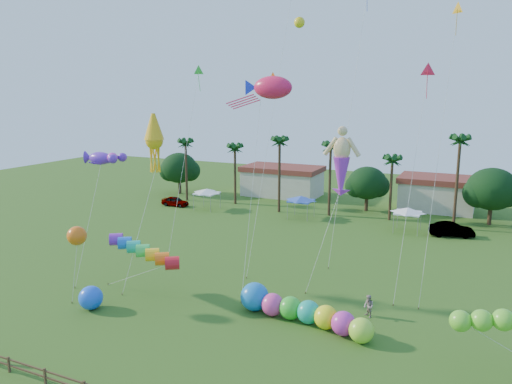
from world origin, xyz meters
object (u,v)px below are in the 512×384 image
at_px(spectator_b, 369,306).
at_px(car_a, 175,201).
at_px(caterpillar_inflatable, 299,310).
at_px(car_b, 452,230).
at_px(blue_ball, 91,298).

bearing_deg(spectator_b, car_a, -173.44).
xyz_separation_m(spectator_b, caterpillar_inflatable, (-4.42, -3.05, 0.07)).
bearing_deg(car_b, caterpillar_inflatable, 149.66).
bearing_deg(caterpillar_inflatable, spectator_b, 43.87).
bearing_deg(car_b, car_a, 76.83).
bearing_deg(car_a, car_b, -90.02).
distance_m(car_b, caterpillar_inflatable, 29.81).
bearing_deg(caterpillar_inflatable, car_a, 146.07).
distance_m(car_a, blue_ball, 35.92).
height_order(car_b, spectator_b, spectator_b).
height_order(spectator_b, caterpillar_inflatable, caterpillar_inflatable).
relative_size(spectator_b, caterpillar_inflatable, 0.16).
bearing_deg(car_a, caterpillar_inflatable, -133.86).
relative_size(caterpillar_inflatable, blue_ball, 5.81).
relative_size(car_b, blue_ball, 2.69).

